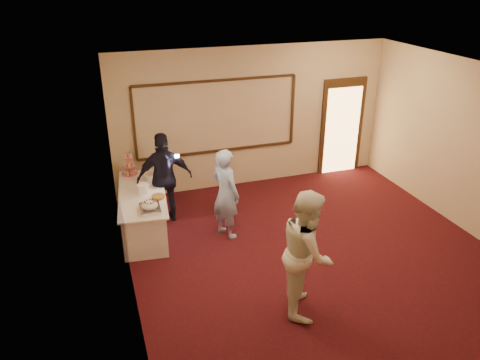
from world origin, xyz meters
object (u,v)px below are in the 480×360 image
Objects in this scene: tart at (158,197)px; buffet_table at (144,212)px; cupcake_stand at (129,166)px; man at (226,194)px; plate_stack_a at (143,189)px; guest at (165,178)px; woman at (307,252)px; pavlova_tray at (150,207)px; plate_stack_b at (151,178)px.

buffet_table is at bearing 127.80° from tart.
man is at bearing -45.59° from cupcake_stand.
guest is at bearing 34.03° from plate_stack_a.
cupcake_stand is at bearing 97.02° from buffet_table.
plate_stack_a is 0.53m from guest.
cupcake_stand is at bearing 17.88° from man.
plate_stack_a reaches higher than tart.
pavlova_tray is at bearing 62.82° from woman.
plate_stack_b reaches higher than pavlova_tray.
guest is (0.47, 0.27, 0.48)m from buffet_table.
man is at bearing 137.58° from guest.
cupcake_stand reaches higher than tart.
guest reaches higher than plate_stack_a.
buffet_table is at bearing 93.40° from pavlova_tray.
pavlova_tray is 1.63m from cupcake_stand.
cupcake_stand is at bearing 122.25° from plate_stack_b.
man is 2.28m from woman.
pavlova_tray reaches higher than plate_stack_a.
man is (1.15, -0.98, -0.03)m from plate_stack_b.
buffet_table is 1.57m from man.
woman reaches higher than pavlova_tray.
cupcake_stand reaches higher than plate_stack_a.
plate_stack_b is 0.26m from guest.
man is (1.13, -0.30, 0.03)m from tart.
plate_stack_b is at bearing 58.69° from buffet_table.
woman reaches higher than tart.
man reaches higher than plate_stack_a.
buffet_table is 3.44m from woman.
tart is 0.16× the size of man.
plate_stack_b is 0.11× the size of woman.
plate_stack_b reaches higher than buffet_table.
buffet_table is 0.57m from tart.
woman is at bearing -57.39° from tart.
plate_stack_a is (0.03, -0.03, 0.47)m from buffet_table.
man is at bearing -40.59° from plate_stack_b.
pavlova_tray is at bearing -88.85° from plate_stack_a.
guest is (0.42, 0.99, 0.03)m from pavlova_tray.
woman is (1.82, -2.12, 0.07)m from pavlova_tray.
woman reaches higher than guest.
plate_stack_a is at bearing 39.70° from man.
tart is at bearing -52.20° from buffet_table.
cupcake_stand is 2.12m from man.
guest is (-1.39, 3.11, -0.04)m from woman.
tart is at bearing 63.57° from pavlova_tray.
cupcake_stand is at bearing 95.42° from pavlova_tray.
buffet_table is 0.85m from pavlova_tray.
buffet_table is at bearing 31.94° from guest.
cupcake_stand is 2.22× the size of plate_stack_a.
plate_stack_a is 0.75× the size of tart.
woman is (1.62, -2.53, 0.11)m from tart.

